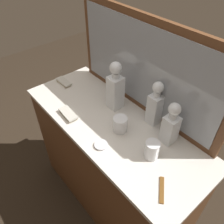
{
  "coord_description": "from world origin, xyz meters",
  "views": [
    {
      "loc": [
        0.74,
        -0.63,
        1.81
      ],
      "look_at": [
        0.0,
        0.0,
        0.95
      ],
      "focal_mm": 36.64,
      "sensor_mm": 36.0,
      "label": 1
    }
  ],
  "objects_px": {
    "crystal_tumbler_far_left": "(120,125)",
    "silver_brush_right": "(64,82)",
    "tortoiseshell_comb": "(162,190)",
    "silver_brush_far_left": "(68,114)",
    "porcelain_dish": "(101,145)",
    "crystal_decanter_far_right": "(115,90)",
    "crystal_tumbler_rear": "(152,150)",
    "crystal_decanter_far_left": "(155,107)",
    "crystal_decanter_center": "(170,127)"
  },
  "relations": [
    {
      "from": "crystal_tumbler_rear",
      "to": "crystal_tumbler_far_left",
      "type": "bearing_deg",
      "value": 179.45
    },
    {
      "from": "crystal_decanter_far_left",
      "to": "crystal_decanter_center",
      "type": "xyz_separation_m",
      "value": [
        0.15,
        -0.05,
        -0.01
      ]
    },
    {
      "from": "crystal_tumbler_rear",
      "to": "crystal_decanter_far_right",
      "type": "bearing_deg",
      "value": 164.11
    },
    {
      "from": "porcelain_dish",
      "to": "silver_brush_far_left",
      "type": "bearing_deg",
      "value": -178.95
    },
    {
      "from": "crystal_decanter_far_left",
      "to": "porcelain_dish",
      "type": "xyz_separation_m",
      "value": [
        -0.05,
        -0.35,
        -0.11
      ]
    },
    {
      "from": "crystal_decanter_far_left",
      "to": "silver_brush_right",
      "type": "bearing_deg",
      "value": -163.93
    },
    {
      "from": "silver_brush_right",
      "to": "silver_brush_far_left",
      "type": "bearing_deg",
      "value": -26.78
    },
    {
      "from": "crystal_decanter_far_left",
      "to": "silver_brush_far_left",
      "type": "distance_m",
      "value": 0.52
    },
    {
      "from": "porcelain_dish",
      "to": "crystal_tumbler_rear",
      "type": "bearing_deg",
      "value": 35.04
    },
    {
      "from": "silver_brush_far_left",
      "to": "silver_brush_right",
      "type": "relative_size",
      "value": 1.06
    },
    {
      "from": "crystal_decanter_far_right",
      "to": "crystal_tumbler_far_left",
      "type": "relative_size",
      "value": 3.45
    },
    {
      "from": "crystal_tumbler_rear",
      "to": "silver_brush_far_left",
      "type": "height_order",
      "value": "crystal_tumbler_rear"
    },
    {
      "from": "tortoiseshell_comb",
      "to": "crystal_tumbler_rear",
      "type": "bearing_deg",
      "value": 147.44
    },
    {
      "from": "silver_brush_far_left",
      "to": "porcelain_dish",
      "type": "distance_m",
      "value": 0.32
    },
    {
      "from": "crystal_decanter_far_left",
      "to": "silver_brush_right",
      "type": "relative_size",
      "value": 2.04
    },
    {
      "from": "crystal_decanter_center",
      "to": "crystal_tumbler_far_left",
      "type": "bearing_deg",
      "value": -146.68
    },
    {
      "from": "crystal_tumbler_far_left",
      "to": "silver_brush_far_left",
      "type": "xyz_separation_m",
      "value": [
        -0.29,
        -0.16,
        -0.03
      ]
    },
    {
      "from": "crystal_decanter_far_left",
      "to": "porcelain_dish",
      "type": "relative_size",
      "value": 3.85
    },
    {
      "from": "crystal_tumbler_rear",
      "to": "tortoiseshell_comb",
      "type": "distance_m",
      "value": 0.2
    },
    {
      "from": "crystal_decanter_far_right",
      "to": "crystal_tumbler_rear",
      "type": "xyz_separation_m",
      "value": [
        0.42,
        -0.12,
        -0.08
      ]
    },
    {
      "from": "porcelain_dish",
      "to": "tortoiseshell_comb",
      "type": "bearing_deg",
      "value": 7.52
    },
    {
      "from": "porcelain_dish",
      "to": "tortoiseshell_comb",
      "type": "distance_m",
      "value": 0.38
    },
    {
      "from": "crystal_tumbler_far_left",
      "to": "porcelain_dish",
      "type": "distance_m",
      "value": 0.16
    },
    {
      "from": "silver_brush_right",
      "to": "porcelain_dish",
      "type": "xyz_separation_m",
      "value": [
        0.63,
        -0.15,
        -0.01
      ]
    },
    {
      "from": "crystal_decanter_far_right",
      "to": "silver_brush_right",
      "type": "relative_size",
      "value": 2.3
    },
    {
      "from": "crystal_decanter_center",
      "to": "porcelain_dish",
      "type": "xyz_separation_m",
      "value": [
        -0.2,
        -0.3,
        -0.1
      ]
    },
    {
      "from": "crystal_decanter_center",
      "to": "silver_brush_right",
      "type": "xyz_separation_m",
      "value": [
        -0.83,
        -0.15,
        -0.09
      ]
    },
    {
      "from": "silver_brush_right",
      "to": "porcelain_dish",
      "type": "distance_m",
      "value": 0.65
    },
    {
      "from": "tortoiseshell_comb",
      "to": "crystal_tumbler_far_left",
      "type": "bearing_deg",
      "value": 165.33
    },
    {
      "from": "silver_brush_far_left",
      "to": "tortoiseshell_comb",
      "type": "relative_size",
      "value": 1.27
    },
    {
      "from": "crystal_decanter_far_right",
      "to": "silver_brush_right",
      "type": "xyz_separation_m",
      "value": [
        -0.43,
        -0.12,
        -0.12
      ]
    },
    {
      "from": "crystal_decanter_far_right",
      "to": "porcelain_dish",
      "type": "height_order",
      "value": "crystal_decanter_far_right"
    },
    {
      "from": "porcelain_dish",
      "to": "tortoiseshell_comb",
      "type": "xyz_separation_m",
      "value": [
        0.38,
        0.05,
        -0.0
      ]
    },
    {
      "from": "crystal_tumbler_rear",
      "to": "porcelain_dish",
      "type": "bearing_deg",
      "value": -144.96
    },
    {
      "from": "crystal_tumbler_far_left",
      "to": "silver_brush_right",
      "type": "bearing_deg",
      "value": -179.85
    },
    {
      "from": "crystal_tumbler_far_left",
      "to": "crystal_tumbler_rear",
      "type": "distance_m",
      "value": 0.24
    },
    {
      "from": "crystal_decanter_far_right",
      "to": "silver_brush_right",
      "type": "bearing_deg",
      "value": -164.63
    },
    {
      "from": "silver_brush_far_left",
      "to": "crystal_tumbler_rear",
      "type": "bearing_deg",
      "value": 16.52
    },
    {
      "from": "crystal_tumbler_far_left",
      "to": "silver_brush_far_left",
      "type": "height_order",
      "value": "crystal_tumbler_far_left"
    },
    {
      "from": "silver_brush_far_left",
      "to": "tortoiseshell_comb",
      "type": "bearing_deg",
      "value": 4.59
    },
    {
      "from": "crystal_tumbler_rear",
      "to": "tortoiseshell_comb",
      "type": "bearing_deg",
      "value": -32.56
    },
    {
      "from": "silver_brush_far_left",
      "to": "crystal_decanter_far_left",
      "type": "bearing_deg",
      "value": 44.1
    },
    {
      "from": "crystal_tumbler_far_left",
      "to": "crystal_tumbler_rear",
      "type": "bearing_deg",
      "value": -0.55
    },
    {
      "from": "silver_brush_far_left",
      "to": "tortoiseshell_comb",
      "type": "distance_m",
      "value": 0.7
    },
    {
      "from": "crystal_decanter_far_right",
      "to": "crystal_decanter_center",
      "type": "distance_m",
      "value": 0.4
    },
    {
      "from": "silver_brush_far_left",
      "to": "porcelain_dish",
      "type": "height_order",
      "value": "silver_brush_far_left"
    },
    {
      "from": "crystal_decanter_far_left",
      "to": "crystal_decanter_center",
      "type": "height_order",
      "value": "crystal_decanter_far_left"
    },
    {
      "from": "silver_brush_far_left",
      "to": "tortoiseshell_comb",
      "type": "xyz_separation_m",
      "value": [
        0.69,
        0.06,
        -0.01
      ]
    },
    {
      "from": "crystal_decanter_far_right",
      "to": "tortoiseshell_comb",
      "type": "relative_size",
      "value": 2.76
    },
    {
      "from": "crystal_decanter_far_right",
      "to": "silver_brush_far_left",
      "type": "bearing_deg",
      "value": -112.63
    }
  ]
}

